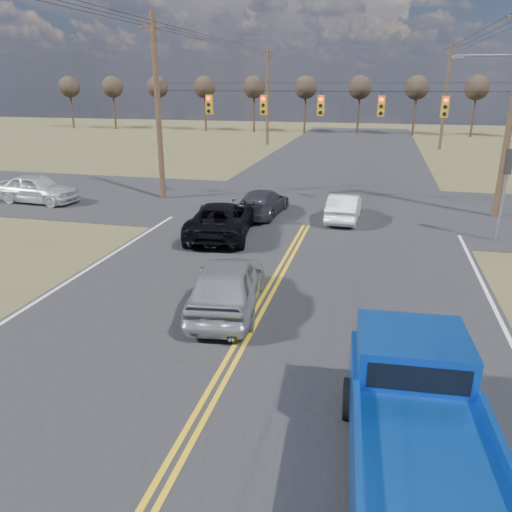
% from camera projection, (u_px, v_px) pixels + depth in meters
% --- Properties ---
extents(ground, '(160.00, 160.00, 0.00)m').
position_uv_depth(ground, '(211.00, 398.00, 10.66)').
color(ground, brown).
rests_on(ground, ground).
extents(road_main, '(14.00, 120.00, 0.02)m').
position_uv_depth(road_main, '(291.00, 253.00, 19.84)').
color(road_main, '#28282B').
rests_on(road_main, ground).
extents(road_cross, '(120.00, 12.00, 0.02)m').
position_uv_depth(road_cross, '(317.00, 207.00, 27.18)').
color(road_cross, '#28282B').
rests_on(road_cross, ground).
extents(signal_gantry, '(19.60, 4.83, 10.00)m').
position_uv_depth(signal_gantry, '(330.00, 111.00, 25.21)').
color(signal_gantry, '#473323').
rests_on(signal_gantry, ground).
extents(utility_poles, '(19.60, 58.32, 10.00)m').
position_uv_depth(utility_poles, '(318.00, 108.00, 24.55)').
color(utility_poles, '#473323').
rests_on(utility_poles, ground).
extents(treeline, '(87.00, 117.80, 7.40)m').
position_uv_depth(treeline, '(337.00, 94.00, 33.53)').
color(treeline, '#33261C').
rests_on(treeline, ground).
extents(pickup_truck, '(2.62, 5.90, 2.17)m').
position_uv_depth(pickup_truck, '(417.00, 434.00, 8.00)').
color(pickup_truck, black).
rests_on(pickup_truck, ground).
extents(silver_suv, '(2.52, 4.95, 1.61)m').
position_uv_depth(silver_suv, '(227.00, 284.00, 14.59)').
color(silver_suv, '#929599').
rests_on(silver_suv, ground).
extents(black_suv, '(3.24, 5.74, 1.51)m').
position_uv_depth(black_suv, '(221.00, 219.00, 21.78)').
color(black_suv, black).
rests_on(black_suv, ground).
extents(white_car_queue, '(1.53, 4.08, 1.33)m').
position_uv_depth(white_car_queue, '(344.00, 207.00, 24.30)').
color(white_car_queue, silver).
rests_on(white_car_queue, ground).
extents(dgrey_car_queue, '(2.20, 4.67, 1.32)m').
position_uv_depth(dgrey_car_queue, '(263.00, 203.00, 25.22)').
color(dgrey_car_queue, '#37363B').
rests_on(dgrey_car_queue, ground).
extents(cross_car_west, '(2.26, 4.83, 1.60)m').
position_uv_depth(cross_car_west, '(37.00, 189.00, 27.86)').
color(cross_car_west, silver).
rests_on(cross_car_west, ground).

